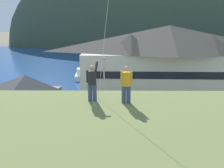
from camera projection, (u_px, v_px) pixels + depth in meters
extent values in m
plane|color=#66604C|center=(117.00, 155.00, 21.27)|extent=(600.00, 600.00, 0.00)
cube|color=slate|center=(116.00, 130.00, 26.11)|extent=(40.00, 20.00, 0.10)
cube|color=navy|center=(115.00, 58.00, 79.52)|extent=(360.00, 84.00, 0.03)
ellipsoid|color=#3D4C38|center=(137.00, 45.00, 128.31)|extent=(131.61, 49.82, 94.73)
ellipsoid|color=#2D3D33|center=(146.00, 44.00, 134.26)|extent=(101.04, 65.39, 48.28)
cube|color=beige|center=(167.00, 72.00, 40.93)|extent=(27.79, 10.11, 6.42)
cube|color=black|center=(173.00, 76.00, 36.23)|extent=(23.43, 0.65, 1.10)
pyramid|color=#60564C|center=(169.00, 39.00, 39.66)|extent=(29.46, 11.09, 4.25)
pyramid|color=#60564C|center=(131.00, 43.00, 38.40)|extent=(5.32, 5.32, 2.98)
pyramid|color=#60564C|center=(212.00, 44.00, 38.01)|extent=(5.32, 5.32, 2.98)
cube|color=#756B5B|center=(27.00, 105.00, 29.00)|extent=(7.35, 6.27, 3.36)
pyramid|color=#47474C|center=(25.00, 83.00, 28.37)|extent=(7.96, 6.87, 1.90)
cube|color=black|center=(15.00, 117.00, 26.49)|extent=(1.10, 0.21, 2.35)
cube|color=#70604C|center=(97.00, 75.00, 52.60)|extent=(3.20, 10.97, 0.70)
cube|color=silver|center=(81.00, 76.00, 50.43)|extent=(2.09, 5.88, 0.90)
cube|color=white|center=(81.00, 74.00, 50.30)|extent=(2.02, 5.70, 0.16)
cube|color=silver|center=(80.00, 71.00, 49.73)|extent=(1.37, 1.79, 1.10)
cube|color=#B28923|center=(67.00, 120.00, 26.72)|extent=(4.30, 2.05, 0.80)
cube|color=olive|center=(66.00, 113.00, 26.55)|extent=(2.19, 1.72, 0.70)
cube|color=black|center=(66.00, 114.00, 26.56)|extent=(2.23, 1.76, 0.32)
cylinder|color=black|center=(78.00, 127.00, 25.84)|extent=(0.65, 0.26, 0.64)
cylinder|color=black|center=(81.00, 121.00, 27.62)|extent=(0.65, 0.26, 0.64)
cylinder|color=black|center=(53.00, 126.00, 26.02)|extent=(0.65, 0.26, 0.64)
cylinder|color=black|center=(57.00, 120.00, 27.80)|extent=(0.65, 0.26, 0.64)
cube|color=#236633|center=(59.00, 146.00, 21.01)|extent=(4.32, 2.10, 0.80)
cube|color=#1E562B|center=(57.00, 138.00, 20.82)|extent=(2.21, 1.75, 0.70)
cube|color=black|center=(57.00, 139.00, 20.82)|extent=(2.26, 1.79, 0.32)
cylinder|color=black|center=(75.00, 156.00, 20.30)|extent=(0.65, 0.27, 0.64)
cylinder|color=black|center=(76.00, 145.00, 22.08)|extent=(0.65, 0.27, 0.64)
cylinder|color=black|center=(41.00, 157.00, 20.12)|extent=(0.65, 0.27, 0.64)
cylinder|color=black|center=(45.00, 146.00, 21.90)|extent=(0.65, 0.27, 0.64)
cube|color=black|center=(195.00, 138.00, 22.56)|extent=(4.23, 1.86, 0.80)
cube|color=black|center=(194.00, 130.00, 22.38)|extent=(2.12, 1.63, 0.70)
cube|color=black|center=(194.00, 131.00, 22.39)|extent=(2.17, 1.66, 0.32)
cylinder|color=black|center=(214.00, 147.00, 21.78)|extent=(0.64, 0.23, 0.64)
cylinder|color=black|center=(206.00, 137.00, 23.56)|extent=(0.64, 0.23, 0.64)
cylinder|color=black|center=(183.00, 147.00, 21.76)|extent=(0.64, 0.23, 0.64)
cylinder|color=black|center=(177.00, 137.00, 23.54)|extent=(0.64, 0.23, 0.64)
cylinder|color=#ADADB2|center=(104.00, 85.00, 30.64)|extent=(0.16, 0.16, 6.79)
cube|color=#4C4C51|center=(104.00, 59.00, 30.19)|extent=(0.24, 0.70, 0.20)
cylinder|color=#384770|center=(90.00, 93.00, 11.80)|extent=(0.20, 0.20, 0.82)
cylinder|color=#384770|center=(95.00, 93.00, 11.78)|extent=(0.20, 0.20, 0.82)
cylinder|color=#232328|center=(92.00, 78.00, 11.62)|extent=(0.40, 0.40, 0.64)
sphere|color=tan|center=(92.00, 68.00, 11.50)|extent=(0.24, 0.24, 0.24)
cylinder|color=#232328|center=(96.00, 67.00, 11.66)|extent=(0.15, 0.56, 0.43)
cylinder|color=#232328|center=(87.00, 76.00, 11.62)|extent=(0.11, 0.11, 0.60)
cylinder|color=#384770|center=(124.00, 94.00, 11.52)|extent=(0.20, 0.20, 0.82)
cylinder|color=#384770|center=(129.00, 94.00, 11.51)|extent=(0.20, 0.20, 0.82)
cylinder|color=gold|center=(126.00, 79.00, 11.34)|extent=(0.40, 0.40, 0.64)
sphere|color=tan|center=(127.00, 69.00, 11.23)|extent=(0.24, 0.24, 0.24)
cylinder|color=gold|center=(122.00, 78.00, 11.34)|extent=(0.11, 0.11, 0.60)
cylinder|color=gold|center=(131.00, 78.00, 11.31)|extent=(0.11, 0.11, 0.60)
cylinder|color=silver|center=(108.00, 2.00, 12.42)|extent=(0.98, 2.92, 9.34)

